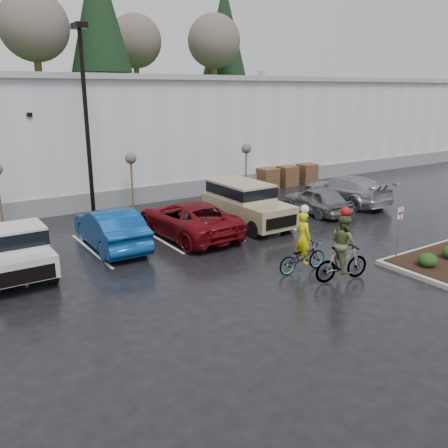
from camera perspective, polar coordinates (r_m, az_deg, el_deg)
ground at (r=16.50m, az=12.41°, el=-7.28°), size 120.00×120.00×0.00m
warehouse at (r=34.36m, az=-14.78°, el=10.84°), size 60.50×15.50×7.20m
wooded_ridge at (r=56.61m, az=-22.56°, el=11.32°), size 80.00×25.00×6.00m
lamppost at (r=23.51m, az=-16.35°, el=13.58°), size 0.50×1.00×9.22m
sapling_mid at (r=25.56m, az=-11.15°, el=7.39°), size 0.60×0.60×3.20m
sapling_east at (r=29.22m, az=2.69°, el=8.71°), size 0.60×0.60×3.20m
pallet_stack_a at (r=31.82m, az=5.24°, el=5.51°), size 1.20×1.20×1.35m
pallet_stack_b at (r=32.89m, az=7.57°, el=5.78°), size 1.20×1.20×1.35m
pallet_stack_c at (r=34.09m, az=9.87°, el=6.04°), size 1.20×1.20×1.35m
shrub_a at (r=18.77m, az=23.31°, el=-4.02°), size 0.70×0.70×0.52m
fire_lane_sign at (r=18.96m, az=20.31°, el=-0.35°), size 0.30×0.05×2.20m
pickup_white at (r=18.55m, az=-24.21°, el=-2.50°), size 2.10×5.20×1.96m
car_blue at (r=20.22m, az=-13.49°, el=-0.47°), size 1.97×5.16×1.68m
car_red at (r=21.24m, az=-4.35°, el=0.64°), size 2.86×5.91×1.62m
suv_tan at (r=22.83m, az=2.88°, el=2.32°), size 2.20×5.10×2.06m
car_grey at (r=25.63m, az=11.10°, el=2.85°), size 2.08×4.38×1.45m
car_far_silver at (r=28.17m, az=14.40°, el=4.01°), size 2.30×5.64×1.64m
cyclist_hivis at (r=17.32m, az=9.44°, el=-3.28°), size 2.08×0.80×2.49m
cyclist_olive at (r=16.76m, az=14.06°, el=-3.59°), size 2.09×1.05×2.62m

